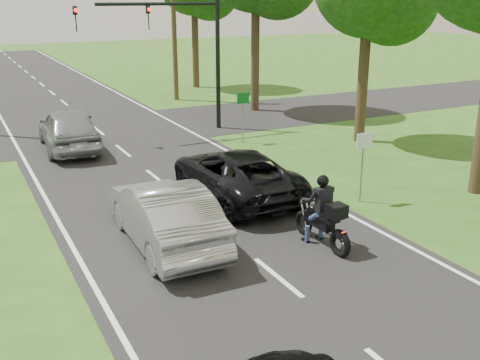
% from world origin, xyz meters
% --- Properties ---
extents(ground, '(140.00, 140.00, 0.00)m').
position_xyz_m(ground, '(0.00, 0.00, 0.00)').
color(ground, '#285317').
rests_on(ground, ground).
extents(road, '(8.00, 100.00, 0.01)m').
position_xyz_m(road, '(0.00, 10.00, 0.01)').
color(road, black).
rests_on(road, ground).
extents(cross_road, '(60.00, 7.00, 0.01)m').
position_xyz_m(cross_road, '(0.00, 16.00, 0.01)').
color(cross_road, black).
rests_on(cross_road, ground).
extents(motorcycle_rider, '(0.61, 2.15, 1.85)m').
position_xyz_m(motorcycle_rider, '(1.84, 0.91, 0.73)').
color(motorcycle_rider, black).
rests_on(motorcycle_rider, ground).
extents(dark_suv, '(2.47, 5.36, 1.49)m').
position_xyz_m(dark_suv, '(1.54, 5.09, 0.76)').
color(dark_suv, black).
rests_on(dark_suv, road).
extents(silver_sedan, '(1.82, 4.90, 1.60)m').
position_xyz_m(silver_sedan, '(-1.58, 2.81, 0.81)').
color(silver_sedan, '#AEAEB3').
rests_on(silver_sedan, road).
extents(silver_suv, '(2.28, 5.12, 1.71)m').
position_xyz_m(silver_suv, '(-1.82, 13.18, 0.87)').
color(silver_suv, '#95999D').
rests_on(silver_suv, road).
extents(traffic_signal, '(6.38, 0.44, 6.00)m').
position_xyz_m(traffic_signal, '(3.34, 14.00, 4.14)').
color(traffic_signal, black).
rests_on(traffic_signal, ground).
extents(utility_pole_far, '(1.60, 0.28, 10.00)m').
position_xyz_m(utility_pole_far, '(6.20, 22.00, 5.08)').
color(utility_pole_far, '#503F24').
rests_on(utility_pole_far, ground).
extents(sign_white, '(0.55, 0.07, 2.12)m').
position_xyz_m(sign_white, '(4.70, 2.98, 1.60)').
color(sign_white, slate).
rests_on(sign_white, ground).
extents(sign_green, '(0.55, 0.07, 2.12)m').
position_xyz_m(sign_green, '(4.90, 10.98, 1.60)').
color(sign_green, slate).
rests_on(sign_green, ground).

